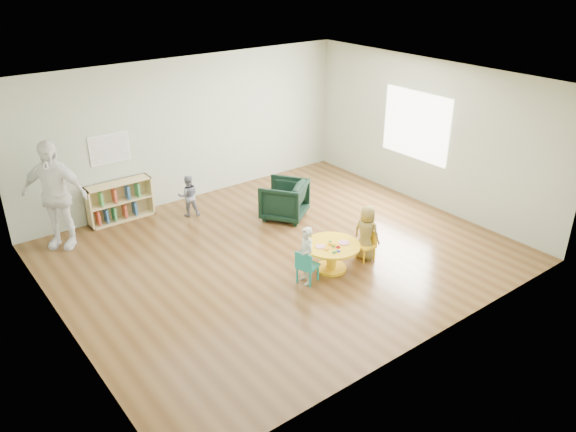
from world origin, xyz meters
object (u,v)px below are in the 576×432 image
object	(u,v)px
armchair	(284,200)
child_right	(366,233)
kid_chair_right	(367,244)
activity_table	(332,252)
adult_caretaker	(54,195)
kid_chair_left	(306,266)
child_left	(306,256)
bookshelf	(119,201)
toddler	(188,196)

from	to	relation	value
armchair	child_right	bearing A→B (deg)	58.74
kid_chair_right	activity_table	bearing A→B (deg)	87.81
kid_chair_right	adult_caretaker	bearing A→B (deg)	53.34
kid_chair_left	child_left	xyz separation A→B (m)	(-0.00, 0.01, 0.17)
bookshelf	kid_chair_left	bearing A→B (deg)	-70.38
child_right	toddler	bearing A→B (deg)	9.31
toddler	adult_caretaker	world-z (taller)	adult_caretaker
child_left	adult_caretaker	bearing A→B (deg)	-130.80
activity_table	toddler	world-z (taller)	toddler
kid_chair_right	child_right	size ratio (longest dim) A/B	0.55
activity_table	child_left	xyz separation A→B (m)	(-0.56, -0.05, 0.15)
bookshelf	child_left	bearing A→B (deg)	-70.34
child_right	adult_caretaker	distance (m)	5.14
child_left	child_right	size ratio (longest dim) A/B	1.00
activity_table	kid_chair_right	distance (m)	0.69
kid_chair_left	kid_chair_right	xyz separation A→B (m)	(1.24, -0.04, -0.02)
bookshelf	child_left	distance (m)	4.05
child_right	child_left	bearing A→B (deg)	73.64
kid_chair_right	bookshelf	world-z (taller)	bookshelf
kid_chair_left	kid_chair_right	world-z (taller)	kid_chair_left
kid_chair_right	child_left	bearing A→B (deg)	93.76
activity_table	toddler	size ratio (longest dim) A/B	1.09
kid_chair_left	armchair	world-z (taller)	armchair
activity_table	child_left	distance (m)	0.58
kid_chair_right	child_left	size ratio (longest dim) A/B	0.55
activity_table	kid_chair_right	size ratio (longest dim) A/B	1.76
bookshelf	child_right	size ratio (longest dim) A/B	1.31
armchair	adult_caretaker	distance (m)	3.97
child_left	child_right	bearing A→B (deg)	102.18
kid_chair_right	bookshelf	size ratio (longest dim) A/B	0.42
bookshelf	armchair	xyz separation A→B (m)	(2.48, -1.79, -0.01)
kid_chair_left	toddler	world-z (taller)	toddler
armchair	kid_chair_right	bearing A→B (deg)	58.70
armchair	child_left	size ratio (longest dim) A/B	0.86
kid_chair_left	adult_caretaker	size ratio (longest dim) A/B	0.29
kid_chair_left	child_left	size ratio (longest dim) A/B	0.58
kid_chair_right	child_right	world-z (taller)	child_right
armchair	child_left	xyz separation A→B (m)	(-1.12, -2.02, 0.10)
activity_table	kid_chair_left	xyz separation A→B (m)	(-0.56, -0.06, -0.02)
child_right	toddler	xyz separation A→B (m)	(-1.50, 3.19, -0.05)
armchair	adult_caretaker	bearing A→B (deg)	-55.95
toddler	kid_chair_right	bearing A→B (deg)	136.59
child_right	armchair	bearing A→B (deg)	-12.29
child_left	adult_caretaker	distance (m)	4.30
child_right	adult_caretaker	world-z (taller)	adult_caretaker
kid_chair_left	toddler	size ratio (longest dim) A/B	0.66
kid_chair_left	adult_caretaker	world-z (taller)	adult_caretaker
kid_chair_left	bookshelf	xyz separation A→B (m)	(-1.36, 3.82, 0.08)
kid_chair_right	bookshelf	bearing A→B (deg)	39.97
activity_table	kid_chair_left	distance (m)	0.56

